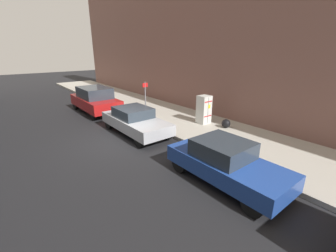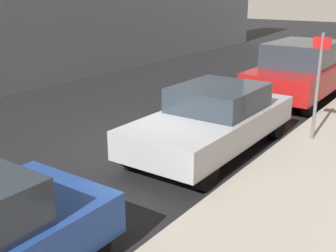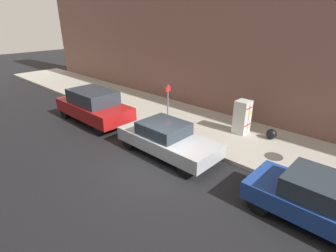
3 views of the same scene
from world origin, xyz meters
TOP-DOWN VIEW (x-y plane):
  - ground_plane at (0.00, 0.00)m, footprint 80.00×80.00m
  - sidewalk_slab at (-4.42, 0.00)m, footprint 4.39×44.00m
  - building_facade_near at (-7.69, 0.00)m, footprint 2.14×39.60m
  - discarded_refrigerator at (-4.87, 0.88)m, footprint 0.67×0.63m
  - manhole_cover at (-3.66, 3.03)m, footprint 0.70×0.70m
  - street_sign_post at (-2.74, -1.93)m, footprint 0.36×0.07m
  - trash_bag at (-5.20, 2.23)m, footprint 0.47×0.47m
  - parked_suv_red at (-1.12, -5.89)m, footprint 1.99×4.69m
  - parked_sedan_silver at (-1.12, -0.47)m, footprint 1.80×4.39m
  - parked_hatchback_blue at (-1.12, 5.36)m, footprint 1.76×4.08m

SIDE VIEW (x-z plane):
  - ground_plane at x=0.00m, z-range 0.00..0.00m
  - sidewalk_slab at x=-4.42m, z-range 0.00..0.18m
  - manhole_cover at x=-3.66m, z-range 0.18..0.19m
  - trash_bag at x=-5.20m, z-range 0.18..0.65m
  - parked_sedan_silver at x=-1.12m, z-range 0.02..1.40m
  - parked_hatchback_blue at x=-1.12m, z-range 0.01..1.43m
  - parked_suv_red at x=-1.12m, z-range 0.03..1.80m
  - discarded_refrigerator at x=-4.87m, z-range 0.18..1.77m
  - street_sign_post at x=-2.74m, z-range 0.32..2.58m
  - building_facade_near at x=-7.69m, z-range 0.00..10.03m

